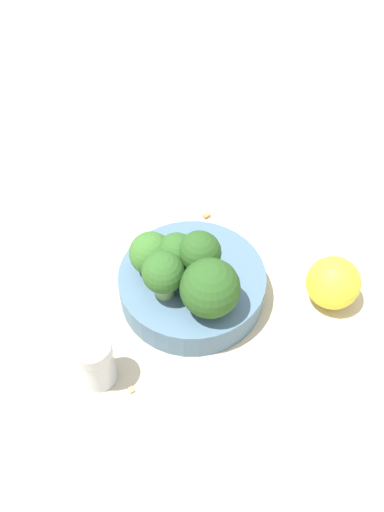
{
  "coord_description": "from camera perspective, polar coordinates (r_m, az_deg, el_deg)",
  "views": [
    {
      "loc": [
        -0.31,
        -0.09,
        0.45
      ],
      "look_at": [
        0.0,
        0.0,
        0.06
      ],
      "focal_mm": 35.0,
      "sensor_mm": 36.0,
      "label": 1
    }
  ],
  "objects": [
    {
      "name": "bowl",
      "position": [
        0.53,
        0.0,
        -3.26
      ],
      "size": [
        0.16,
        0.16,
        0.03
      ],
      "primitive_type": "cylinder",
      "color": "slate",
      "rests_on": "ground_plane"
    },
    {
      "name": "almond_crumb_1",
      "position": [
        0.62,
        1.67,
        4.76
      ],
      "size": [
        0.01,
        0.01,
        0.01
      ],
      "primitive_type": "cube",
      "rotation": [
        0.0,
        0.0,
        2.48
      ],
      "color": "#AD7F4C",
      "rests_on": "ground_plane"
    },
    {
      "name": "almond_crumb_0",
      "position": [
        0.49,
        -6.97,
        -14.88
      ],
      "size": [
        0.01,
        0.01,
        0.01
      ],
      "primitive_type": "cube",
      "rotation": [
        0.0,
        0.0,
        0.81
      ],
      "color": "tan",
      "rests_on": "ground_plane"
    },
    {
      "name": "broccoli_floret_2",
      "position": [
        0.51,
        -4.7,
        0.22
      ],
      "size": [
        0.04,
        0.04,
        0.05
      ],
      "color": "#8EB770",
      "rests_on": "bowl"
    },
    {
      "name": "ground_plane",
      "position": [
        0.55,
        0.0,
        -4.34
      ],
      "size": [
        3.0,
        3.0,
        0.0
      ],
      "primitive_type": "plane",
      "color": "beige"
    },
    {
      "name": "broccoli_floret_1",
      "position": [
        0.48,
        -3.3,
        -2.06
      ],
      "size": [
        0.04,
        0.04,
        0.05
      ],
      "color": "#7A9E5B",
      "rests_on": "bowl"
    },
    {
      "name": "pepper_shaker",
      "position": [
        0.48,
        -10.91,
        -11.77
      ],
      "size": [
        0.04,
        0.04,
        0.06
      ],
      "color": "#B2B7BC",
      "rests_on": "ground_plane"
    },
    {
      "name": "broccoli_floret_4",
      "position": [
        0.47,
        2.06,
        -3.73
      ],
      "size": [
        0.06,
        0.06,
        0.06
      ],
      "color": "#7A9E5B",
      "rests_on": "bowl"
    },
    {
      "name": "broccoli_floret_3",
      "position": [
        0.49,
        0.89,
        0.38
      ],
      "size": [
        0.04,
        0.04,
        0.06
      ],
      "color": "#8EB770",
      "rests_on": "bowl"
    },
    {
      "name": "lemon_wedge",
      "position": [
        0.54,
        15.83,
        -2.97
      ],
      "size": [
        0.06,
        0.06,
        0.06
      ],
      "primitive_type": "sphere",
      "color": "yellow",
      "rests_on": "ground_plane"
    },
    {
      "name": "broccoli_floret_0",
      "position": [
        0.5,
        -1.63,
        0.51
      ],
      "size": [
        0.04,
        0.04,
        0.05
      ],
      "color": "#8EB770",
      "rests_on": "bowl"
    }
  ]
}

